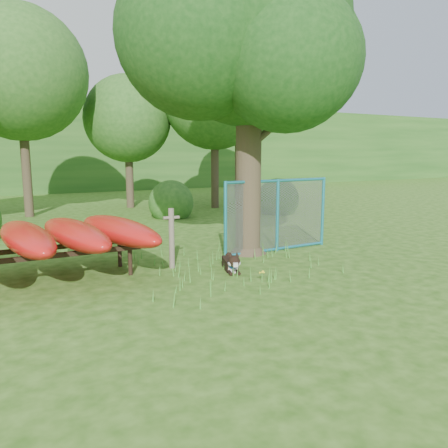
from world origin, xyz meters
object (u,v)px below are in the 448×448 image
oak_tree (247,37)px  fence_section (277,215)px  kayak_rack (51,236)px  husky_dog (231,263)px

oak_tree → fence_section: 4.47m
kayak_rack → fence_section: bearing=-0.2°
kayak_rack → husky_dog: bearing=-18.3°
oak_tree → fence_section: oak_tree is taller
oak_tree → kayak_rack: 6.48m
oak_tree → kayak_rack: size_ratio=2.00×
fence_section → husky_dog: bearing=-152.4°
kayak_rack → husky_dog: 3.79m
oak_tree → kayak_rack: oak_tree is taller
husky_dog → fence_section: fence_section is taller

